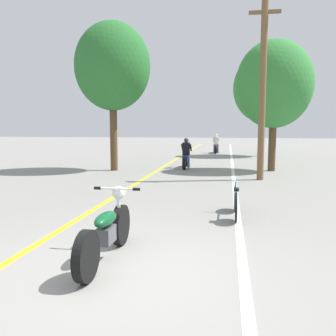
# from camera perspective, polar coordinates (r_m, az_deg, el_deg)

# --- Properties ---
(ground_plane) EXTENTS (120.00, 120.00, 0.00)m
(ground_plane) POSITION_cam_1_polar(r_m,az_deg,el_deg) (5.00, -7.51, -16.13)
(ground_plane) COLOR gray
(lane_stripe_center) EXTENTS (0.14, 48.00, 0.01)m
(lane_stripe_center) POSITION_cam_1_polar(r_m,az_deg,el_deg) (17.13, -0.82, 0.15)
(lane_stripe_center) COLOR yellow
(lane_stripe_center) RESTS_ON ground
(lane_stripe_edge) EXTENTS (0.14, 48.00, 0.01)m
(lane_stripe_edge) POSITION_cam_1_polar(r_m,az_deg,el_deg) (16.86, 10.33, -0.06)
(lane_stripe_edge) COLOR white
(lane_stripe_edge) RESTS_ON ground
(utility_pole) EXTENTS (1.10, 0.24, 6.51)m
(utility_pole) POSITION_cam_1_polar(r_m,az_deg,el_deg) (13.41, 14.94, 12.44)
(utility_pole) COLOR brown
(utility_pole) RESTS_ON ground
(roadside_tree_right_near) EXTENTS (3.28, 2.95, 5.65)m
(roadside_tree_right_near) POSITION_cam_1_polar(r_m,az_deg,el_deg) (16.33, 16.66, 12.72)
(roadside_tree_right_near) COLOR #513A23
(roadside_tree_right_near) RESTS_ON ground
(roadside_tree_right_far) EXTENTS (3.90, 3.51, 6.71)m
(roadside_tree_right_far) POSITION_cam_1_polar(r_m,az_deg,el_deg) (24.56, 15.05, 12.28)
(roadside_tree_right_far) COLOR #513A23
(roadside_tree_right_far) RESTS_ON ground
(roadside_tree_left) EXTENTS (3.30, 2.97, 6.44)m
(roadside_tree_left) POSITION_cam_1_polar(r_m,az_deg,el_deg) (16.16, -8.90, 15.74)
(roadside_tree_left) COLOR #513A23
(roadside_tree_left) RESTS_ON ground
(motorcycle_foreground) EXTENTS (0.74, 2.10, 0.99)m
(motorcycle_foreground) POSITION_cam_1_polar(r_m,az_deg,el_deg) (5.31, -9.76, -9.88)
(motorcycle_foreground) COLOR black
(motorcycle_foreground) RESTS_ON ground
(motorcycle_rider_lead) EXTENTS (0.50, 1.97, 1.42)m
(motorcycle_rider_lead) POSITION_cam_1_polar(r_m,az_deg,el_deg) (16.78, 2.93, 1.83)
(motorcycle_rider_lead) COLOR black
(motorcycle_rider_lead) RESTS_ON ground
(motorcycle_rider_far) EXTENTS (0.50, 2.10, 1.41)m
(motorcycle_rider_far) POSITION_cam_1_polar(r_m,az_deg,el_deg) (26.58, 7.71, 3.53)
(motorcycle_rider_far) COLOR black
(motorcycle_rider_far) RESTS_ON ground
(bicycle_parked) EXTENTS (0.44, 1.56, 0.71)m
(bicycle_parked) POSITION_cam_1_polar(r_m,az_deg,el_deg) (7.82, 10.79, -5.29)
(bicycle_parked) COLOR black
(bicycle_parked) RESTS_ON ground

